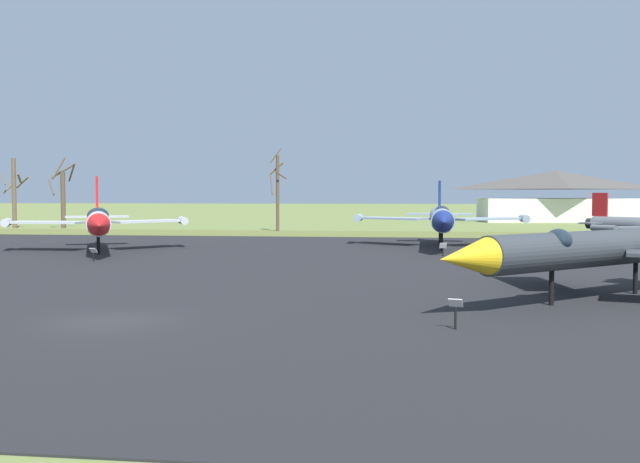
# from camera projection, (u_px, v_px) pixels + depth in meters

# --- Properties ---
(ground_plane) EXTENTS (600.00, 600.00, 0.00)m
(ground_plane) POSITION_uv_depth(u_px,v_px,m) (110.00, 322.00, 24.90)
(ground_plane) COLOR olive
(asphalt_apron) EXTENTS (99.28, 61.60, 0.05)m
(asphalt_apron) POSITION_uv_depth(u_px,v_px,m) (240.00, 267.00, 43.19)
(asphalt_apron) COLOR black
(asphalt_apron) RESTS_ON ground
(grass_verge_strip) EXTENTS (159.28, 12.00, 0.06)m
(grass_verge_strip) POSITION_uv_depth(u_px,v_px,m) (321.00, 234.00, 79.62)
(grass_verge_strip) COLOR #61682F
(grass_verge_strip) RESTS_ON ground
(jet_fighter_front_right) EXTENTS (13.62, 16.64, 5.84)m
(jet_fighter_front_right) POSITION_uv_depth(u_px,v_px,m) (98.00, 220.00, 54.67)
(jet_fighter_front_right) COLOR silver
(jet_fighter_front_right) RESTS_ON ground
(info_placard_front_right) EXTENTS (0.53, 0.38, 0.92)m
(info_placard_front_right) POSITION_uv_depth(u_px,v_px,m) (93.00, 253.00, 46.75)
(info_placard_front_right) COLOR black
(info_placard_front_right) RESTS_ON ground
(jet_fighter_rear_center) EXTENTS (14.61, 17.58, 5.56)m
(jet_fighter_rear_center) POSITION_uv_depth(u_px,v_px,m) (441.00, 218.00, 58.75)
(jet_fighter_rear_center) COLOR #8EA3B2
(jet_fighter_rear_center) RESTS_ON ground
(info_placard_rear_center) EXTENTS (0.54, 0.33, 0.98)m
(info_placard_rear_center) POSITION_uv_depth(u_px,v_px,m) (443.00, 248.00, 50.73)
(info_placard_rear_center) COLOR black
(info_placard_rear_center) RESTS_ON ground
(jet_fighter_rear_right) EXTENTS (13.59, 13.15, 5.17)m
(jet_fighter_rear_right) POSITION_uv_depth(u_px,v_px,m) (590.00, 248.00, 29.63)
(jet_fighter_rear_right) COLOR #33383D
(jet_fighter_rear_right) RESTS_ON ground
(info_placard_rear_right) EXTENTS (0.49, 0.34, 1.05)m
(info_placard_rear_right) POSITION_uv_depth(u_px,v_px,m) (456.00, 311.00, 23.29)
(info_placard_rear_right) COLOR black
(info_placard_rear_right) RESTS_ON ground
(bare_tree_far_left) EXTENTS (3.56, 3.58, 8.95)m
(bare_tree_far_left) POSITION_uv_depth(u_px,v_px,m) (14.00, 191.00, 93.46)
(bare_tree_far_left) COLOR brown
(bare_tree_far_left) RESTS_ON ground
(bare_tree_left_of_center) EXTENTS (3.88, 4.12, 9.11)m
(bare_tree_left_of_center) POSITION_uv_depth(u_px,v_px,m) (63.00, 194.00, 93.11)
(bare_tree_left_of_center) COLOR brown
(bare_tree_left_of_center) RESTS_ON ground
(bare_tree_center) EXTENTS (2.23, 2.26, 9.73)m
(bare_tree_center) POSITION_uv_depth(u_px,v_px,m) (277.00, 190.00, 84.74)
(bare_tree_center) COLOR brown
(bare_tree_center) RESTS_ON ground
(visitor_building) EXTENTS (24.63, 14.78, 8.04)m
(visitor_building) POSITION_uv_depth(u_px,v_px,m) (555.00, 196.00, 116.18)
(visitor_building) COLOR silver
(visitor_building) RESTS_ON ground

